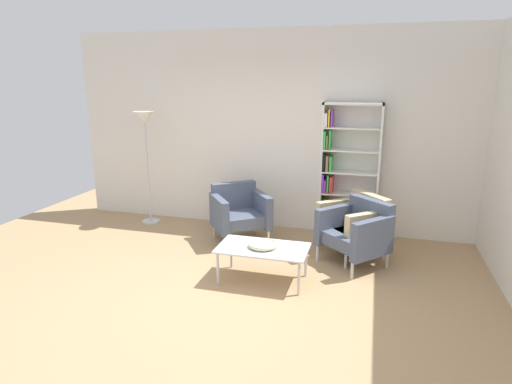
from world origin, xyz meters
name	(u,v)px	position (x,y,z in m)	size (l,w,h in m)	color
ground_plane	(224,301)	(0.00, 0.00, 0.00)	(8.32, 8.32, 0.00)	tan
plaster_back_panel	(279,132)	(0.00, 2.46, 1.45)	(6.40, 0.12, 2.90)	silver
bookshelf_tall	(344,174)	(1.00, 2.25, 0.91)	(0.80, 0.30, 1.90)	silver
coffee_table_low	(263,250)	(0.26, 0.56, 0.37)	(1.00, 0.56, 0.40)	silver
decorative_bowl	(263,244)	(0.26, 0.56, 0.43)	(0.32, 0.32, 0.05)	beige
armchair_spare_guest	(239,211)	(-0.39, 1.72, 0.41)	(0.95, 0.94, 0.78)	#4C566B
armchair_near_window	(357,231)	(1.24, 1.33, 0.41)	(0.95, 0.95, 0.78)	#4C566B
armchair_corner_red	(355,224)	(1.21, 1.60, 0.41)	(0.94, 0.95, 0.78)	#C6B289
floor_lamp_torchiere	(145,131)	(-1.97, 2.06, 1.45)	(0.32, 0.32, 1.74)	silver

